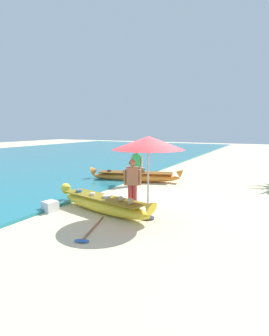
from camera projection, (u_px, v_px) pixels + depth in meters
name	position (u px, v px, depth m)	size (l,w,h in m)	color
ground_plane	(153.00, 215.00, 8.36)	(80.00, 80.00, 0.00)	beige
sea	(20.00, 160.00, 22.22)	(24.00, 56.00, 0.10)	teal
boat_yellow_foreground	(103.00, 204.00, 8.57)	(3.92, 1.50, 0.76)	yellow
boat_orange_midground	(136.00, 176.00, 13.47)	(4.46, 1.95, 0.75)	orange
person_vendor_hatted	(137.00, 163.00, 12.54)	(0.58, 0.44, 1.74)	#333842
person_tourist_customer	(132.00, 182.00, 8.56)	(0.58, 0.41, 1.65)	#B2383D
patio_umbrella_large	(148.00, 143.00, 7.67)	(2.03, 2.03, 2.37)	#B7B7BC
cooler_box	(50.00, 206.00, 8.67)	(0.41, 0.39, 0.33)	silver
paddle	(90.00, 232.00, 6.94)	(0.73, 1.80, 0.05)	#8E6B47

